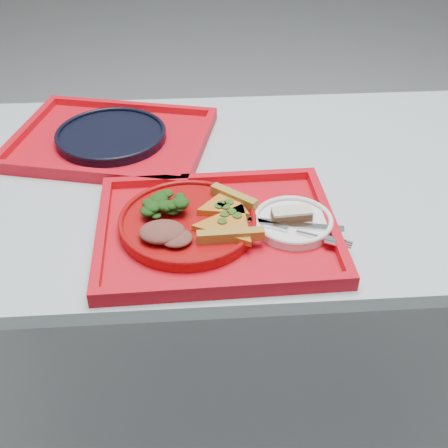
{
  "coord_description": "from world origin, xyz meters",
  "views": [
    {
      "loc": [
        -0.19,
        -1.05,
        1.42
      ],
      "look_at": [
        -0.13,
        -0.22,
        0.78
      ],
      "focal_mm": 45.0,
      "sensor_mm": 36.0,
      "label": 1
    }
  ],
  "objects_px": {
    "tray_main": "(217,232)",
    "dessert_bar": "(292,214)",
    "dinner_plate": "(188,224)",
    "navy_plate": "(111,137)",
    "tray_far": "(112,142)"
  },
  "relations": [
    {
      "from": "tray_main",
      "to": "navy_plate",
      "type": "relative_size",
      "value": 1.73
    },
    {
      "from": "tray_far",
      "to": "dessert_bar",
      "type": "bearing_deg",
      "value": -30.27
    },
    {
      "from": "tray_main",
      "to": "navy_plate",
      "type": "bearing_deg",
      "value": 120.94
    },
    {
      "from": "dessert_bar",
      "to": "dinner_plate",
      "type": "bearing_deg",
      "value": 174.28
    },
    {
      "from": "tray_far",
      "to": "dinner_plate",
      "type": "bearing_deg",
      "value": -49.97
    },
    {
      "from": "dinner_plate",
      "to": "navy_plate",
      "type": "relative_size",
      "value": 1.0
    },
    {
      "from": "tray_main",
      "to": "tray_far",
      "type": "bearing_deg",
      "value": 120.94
    },
    {
      "from": "tray_main",
      "to": "dessert_bar",
      "type": "bearing_deg",
      "value": 1.14
    },
    {
      "from": "dessert_bar",
      "to": "tray_main",
      "type": "bearing_deg",
      "value": 177.87
    },
    {
      "from": "dinner_plate",
      "to": "dessert_bar",
      "type": "distance_m",
      "value": 0.2
    },
    {
      "from": "tray_main",
      "to": "tray_far",
      "type": "xyz_separation_m",
      "value": [
        -0.23,
        0.37,
        0.0
      ]
    },
    {
      "from": "navy_plate",
      "to": "dessert_bar",
      "type": "bearing_deg",
      "value": -43.96
    },
    {
      "from": "tray_main",
      "to": "tray_far",
      "type": "distance_m",
      "value": 0.43
    },
    {
      "from": "tray_main",
      "to": "tray_far",
      "type": "height_order",
      "value": "same"
    },
    {
      "from": "tray_main",
      "to": "navy_plate",
      "type": "height_order",
      "value": "navy_plate"
    }
  ]
}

